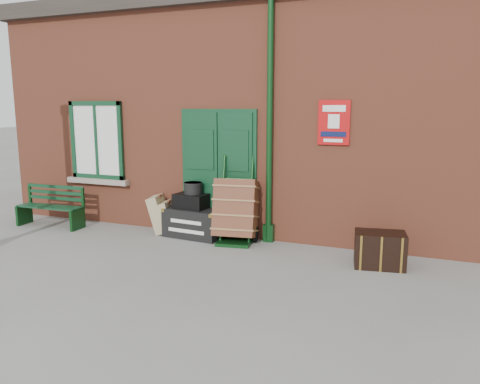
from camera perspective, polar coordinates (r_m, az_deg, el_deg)
The scene contains 10 objects.
ground at distance 7.12m, azimuth -5.22°, elevation -8.51°, with size 80.00×80.00×0.00m, color gray.
station_building at distance 9.97m, azimuth 3.79°, elevation 9.58°, with size 10.30×4.30×4.36m.
bench at distance 9.78m, azimuth -21.96°, elevation -1.51°, with size 1.34×0.47×0.82m.
houdini_trunk at distance 8.41m, azimuth -5.55°, elevation -3.70°, with size 1.03×0.57×0.52m, color black.
strongbox at distance 8.35m, azimuth -5.90°, elevation -1.09°, with size 0.57×0.41×0.26m, color black.
hatbox at distance 8.29m, azimuth -5.75°, elevation 0.47°, with size 0.31×0.31×0.21m, color black.
suitcase_back at distance 8.74m, azimuth -9.78°, elevation -2.65°, with size 0.19×0.48×0.68m, color tan.
suitcase_front at distance 8.66m, azimuth -8.75°, elevation -3.07°, with size 0.17×0.43×0.58m, color tan.
porter_trolley at distance 7.98m, azimuth -0.46°, elevation -2.18°, with size 0.82×0.86×1.45m.
dark_trunk at distance 7.13m, azimuth 16.67°, elevation -6.74°, with size 0.71×0.46×0.51m, color black.
Camera 1 is at (3.08, -5.99, 2.31)m, focal length 35.00 mm.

